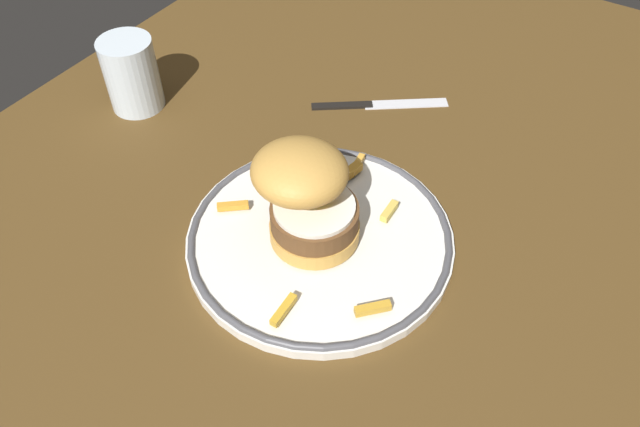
% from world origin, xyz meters
% --- Properties ---
extents(ground_plane, '(1.37, 0.84, 0.04)m').
position_xyz_m(ground_plane, '(0.00, 0.00, -0.02)').
color(ground_plane, '#503819').
extents(dinner_plate, '(0.28, 0.28, 0.02)m').
position_xyz_m(dinner_plate, '(0.01, -0.05, 0.01)').
color(dinner_plate, white).
rests_on(dinner_plate, ground_plane).
extents(burger, '(0.10, 0.11, 0.11)m').
position_xyz_m(burger, '(0.00, -0.04, 0.07)').
color(burger, gold).
rests_on(burger, dinner_plate).
extents(fries_pile, '(0.24, 0.22, 0.01)m').
position_xyz_m(fries_pile, '(0.04, -0.03, 0.02)').
color(fries_pile, gold).
rests_on(fries_pile, dinner_plate).
extents(water_glass, '(0.07, 0.07, 0.09)m').
position_xyz_m(water_glass, '(0.08, 0.28, 0.04)').
color(water_glass, silver).
rests_on(water_glass, ground_plane).
extents(knife, '(0.12, 0.15, 0.01)m').
position_xyz_m(knife, '(0.24, 0.02, 0.00)').
color(knife, black).
rests_on(knife, ground_plane).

